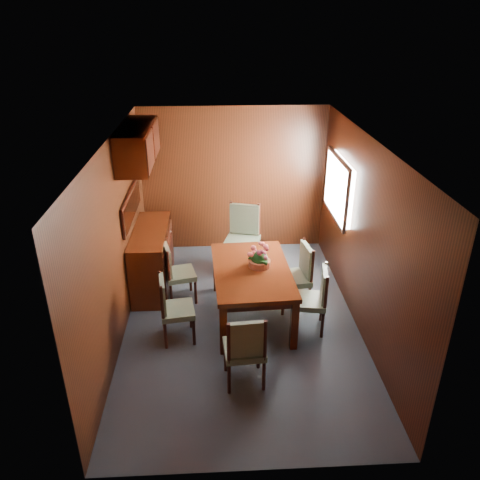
{
  "coord_description": "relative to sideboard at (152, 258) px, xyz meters",
  "views": [
    {
      "loc": [
        -0.29,
        -5.09,
        3.66
      ],
      "look_at": [
        0.0,
        0.3,
        1.05
      ],
      "focal_mm": 35.0,
      "sensor_mm": 36.0,
      "label": 1
    }
  ],
  "objects": [
    {
      "name": "ground",
      "position": [
        1.25,
        -1.0,
        -0.45
      ],
      "size": [
        4.5,
        4.5,
        0.0
      ],
      "primitive_type": "plane",
      "color": "#323C45",
      "rests_on": "ground"
    },
    {
      "name": "room_shell",
      "position": [
        1.15,
        -0.67,
        1.18
      ],
      "size": [
        3.06,
        4.52,
        2.41
      ],
      "color": "black",
      "rests_on": "ground"
    },
    {
      "name": "sideboard",
      "position": [
        0.0,
        0.0,
        0.0
      ],
      "size": [
        0.48,
        1.4,
        0.9
      ],
      "primitive_type": "cube",
      "color": "#321106",
      "rests_on": "ground"
    },
    {
      "name": "dining_table",
      "position": [
        1.39,
        -0.89,
        0.18
      ],
      "size": [
        1.05,
        1.6,
        0.73
      ],
      "rotation": [
        0.0,
        0.0,
        0.05
      ],
      "color": "#321106",
      "rests_on": "ground"
    },
    {
      "name": "chair_left_near",
      "position": [
        0.39,
        -1.31,
        0.03
      ],
      "size": [
        0.45,
        0.47,
        0.87
      ],
      "rotation": [
        0.0,
        0.0,
        -1.42
      ],
      "color": "black",
      "rests_on": "ground"
    },
    {
      "name": "chair_left_far",
      "position": [
        0.37,
        -0.42,
        0.03
      ],
      "size": [
        0.48,
        0.49,
        0.87
      ],
      "rotation": [
        0.0,
        0.0,
        -1.33
      ],
      "color": "black",
      "rests_on": "ground"
    },
    {
      "name": "chair_right_near",
      "position": [
        2.17,
        -1.19,
        0.04
      ],
      "size": [
        0.46,
        0.48,
        0.88
      ],
      "rotation": [
        0.0,
        0.0,
        1.4
      ],
      "color": "black",
      "rests_on": "ground"
    },
    {
      "name": "chair_right_far",
      "position": [
        2.04,
        -0.65,
        0.07
      ],
      "size": [
        0.48,
        0.5,
        0.93
      ],
      "rotation": [
        0.0,
        0.0,
        1.71
      ],
      "color": "black",
      "rests_on": "ground"
    },
    {
      "name": "chair_head",
      "position": [
        1.23,
        -2.17,
        0.05
      ],
      "size": [
        0.46,
        0.44,
        0.91
      ],
      "rotation": [
        0.0,
        0.0,
        0.08
      ],
      "color": "black",
      "rests_on": "ground"
    },
    {
      "name": "chair_foot",
      "position": [
        1.36,
        0.46,
        0.14
      ],
      "size": [
        0.61,
        0.6,
        1.06
      ],
      "rotation": [
        0.0,
        0.0,
        2.88
      ],
      "color": "black",
      "rests_on": "ground"
    },
    {
      "name": "flower_centerpiece",
      "position": [
        1.5,
        -0.82,
        0.42
      ],
      "size": [
        0.3,
        0.3,
        0.3
      ],
      "color": "#B15636",
      "rests_on": "dining_table"
    }
  ]
}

